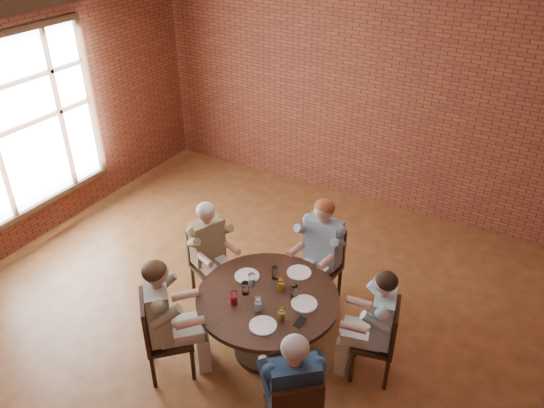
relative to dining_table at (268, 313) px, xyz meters
The scene contains 28 objects.
floor 0.81m from the dining_table, behind, with size 7.00×7.00×0.00m, color #995C2F.
ceiling 2.94m from the dining_table, behind, with size 7.00×7.00×0.00m, color white.
wall_back 3.74m from the dining_table, 99.97° to the left, with size 7.00×7.00×0.00m, color brown.
ceiling_beam 4.11m from the dining_table, behind, with size 0.22×6.90×0.26m, color #311B10.
window 3.98m from the dining_table, behind, with size 0.10×2.16×2.36m.
dining_table is the anchor object (origin of this frame).
chair_a 1.16m from the dining_table, 14.07° to the left, with size 0.49×0.49×0.91m.
diner_a 1.09m from the dining_table, 14.07° to the left, with size 0.50×0.62×1.29m, color #488EBC, non-canonical shape.
chair_b 1.10m from the dining_table, 84.56° to the left, with size 0.47×0.47×0.95m.
diner_b 1.02m from the dining_table, 84.56° to the left, with size 0.54×0.66×1.35m, color gray, non-canonical shape.
chair_c 1.17m from the dining_table, 157.52° to the left, with size 0.52×0.52×0.91m.
diner_c 1.10m from the dining_table, 157.52° to the left, with size 0.50×0.61×1.28m, color brown, non-canonical shape.
chair_d 1.10m from the dining_table, 135.29° to the right, with size 0.63×0.63×0.96m.
diner_d 1.02m from the dining_table, 135.29° to the right, with size 0.55×0.68×1.37m, color #BB9D93, non-canonical shape.
diner_e 1.13m from the dining_table, 48.94° to the right, with size 0.53×0.65×1.33m, color #1B304D, non-canonical shape.
plate_a 0.44m from the dining_table, 11.81° to the left, with size 0.26×0.26×0.01m, color white.
plate_b 0.54m from the dining_table, 77.87° to the left, with size 0.26×0.26×0.01m, color white.
plate_c 0.44m from the dining_table, 155.68° to the left, with size 0.26×0.26×0.01m, color white.
plate_d 0.48m from the dining_table, 65.23° to the right, with size 0.26×0.26×0.01m, color white.
glass_a 0.40m from the dining_table, 28.29° to the left, with size 0.07×0.07×0.14m, color white.
glass_b 0.34m from the dining_table, 67.32° to the left, with size 0.07×0.07×0.14m, color white.
glass_c 0.41m from the dining_table, 104.72° to the left, with size 0.07×0.07×0.14m, color white.
glass_d 0.37m from the dining_table, 164.08° to the left, with size 0.07×0.07×0.14m, color white.
glass_e 0.37m from the dining_table, 159.73° to the right, with size 0.07×0.07×0.14m, color white.
glass_f 0.45m from the dining_table, 131.42° to the right, with size 0.07×0.07×0.14m, color white.
glass_g 0.36m from the dining_table, 84.42° to the right, with size 0.07×0.07×0.14m, color white.
glass_h 0.46m from the dining_table, 37.73° to the right, with size 0.07×0.07×0.14m, color white.
smartphone 0.53m from the dining_table, 20.41° to the right, with size 0.08×0.15×0.01m, color black.
Camera 1 is at (2.68, -3.46, 4.30)m, focal length 35.00 mm.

